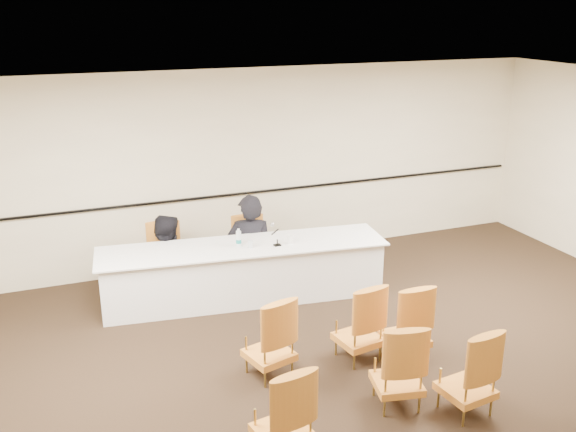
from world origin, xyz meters
The scene contains 20 objects.
floor centered at (0.00, 0.00, 0.00)m, with size 10.00×10.00×0.00m, color black.
ceiling centered at (0.00, 0.00, 3.00)m, with size 10.00×10.00×0.00m, color white.
wall_back centered at (0.00, 4.00, 1.50)m, with size 10.00×0.04×3.00m, color #F7EAC2.
wall_rail centered at (0.00, 3.96, 1.10)m, with size 9.80×0.04×0.03m, color black.
panel_table centered at (-0.43, 2.61, 0.39)m, with size 3.90×0.90×0.78m, color white, non-canonical shape.
panelist_main centered at (-0.15, 3.16, 0.37)m, with size 0.69×0.45×1.89m, color black.
panelist_main_chair centered at (-0.15, 3.16, 0.47)m, with size 0.50×0.50×0.95m, color orange, non-canonical shape.
panelist_second centered at (-1.37, 3.31, 0.28)m, with size 0.81×0.63×1.67m, color black.
panelist_second_chair centered at (-1.37, 3.31, 0.47)m, with size 0.50×0.50×0.95m, color orange, non-canonical shape.
papers centered at (-0.05, 2.51, 0.78)m, with size 0.30×0.22×0.00m, color white.
microphone centered at (0.00, 2.43, 0.93)m, with size 0.10×0.21×0.29m, color black, non-canonical shape.
water_bottle centered at (-0.49, 2.61, 0.90)m, with size 0.07×0.07×0.25m, color #167D7B, non-canonical shape.
drinking_glass centered at (-0.36, 2.50, 0.83)m, with size 0.06×0.06×0.10m, color silver.
coffee_cup centered at (0.19, 2.45, 0.84)m, with size 0.08×0.08×0.13m, color white.
aud_chair_front_left centered at (-0.76, 0.67, 0.47)m, with size 0.50×0.50×0.95m, color orange, non-canonical shape.
aud_chair_front_mid centered at (0.30, 0.62, 0.47)m, with size 0.50×0.50×0.95m, color orange, non-canonical shape.
aud_chair_front_right centered at (0.81, 0.43, 0.47)m, with size 0.50×0.50×0.95m, color orange, non-canonical shape.
aud_chair_back_left centered at (-1.10, -0.64, 0.47)m, with size 0.50×0.50×0.95m, color orange, non-canonical shape.
aud_chair_back_mid centered at (0.25, -0.32, 0.47)m, with size 0.50×0.50×0.95m, color orange, non-canonical shape.
aud_chair_back_right centered at (0.83, -0.68, 0.47)m, with size 0.50×0.50×0.95m, color orange, non-canonical shape.
Camera 1 is at (-2.82, -5.14, 3.90)m, focal length 40.00 mm.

